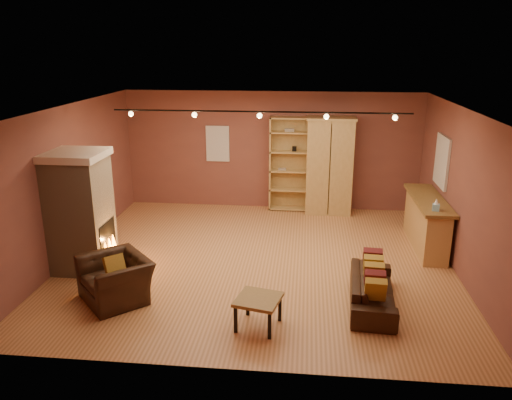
# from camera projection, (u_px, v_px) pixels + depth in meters

# --- Properties ---
(floor) EXTENTS (7.00, 7.00, 0.00)m
(floor) POSITION_uv_depth(u_px,v_px,m) (258.00, 261.00, 9.24)
(floor) COLOR #A26539
(floor) RESTS_ON ground
(ceiling) EXTENTS (7.00, 7.00, 0.00)m
(ceiling) POSITION_uv_depth(u_px,v_px,m) (258.00, 108.00, 8.40)
(ceiling) COLOR brown
(ceiling) RESTS_ON back_wall
(back_wall) EXTENTS (7.00, 0.02, 2.80)m
(back_wall) POSITION_uv_depth(u_px,v_px,m) (272.00, 151.00, 11.91)
(back_wall) COLOR brown
(back_wall) RESTS_ON floor
(left_wall) EXTENTS (0.02, 6.50, 2.80)m
(left_wall) POSITION_uv_depth(u_px,v_px,m) (69.00, 183.00, 9.16)
(left_wall) COLOR brown
(left_wall) RESTS_ON floor
(right_wall) EXTENTS (0.02, 6.50, 2.80)m
(right_wall) POSITION_uv_depth(u_px,v_px,m) (463.00, 194.00, 8.48)
(right_wall) COLOR brown
(right_wall) RESTS_ON floor
(fireplace) EXTENTS (1.01, 0.98, 2.12)m
(fireplace) POSITION_uv_depth(u_px,v_px,m) (81.00, 211.00, 8.65)
(fireplace) COLOR tan
(fireplace) RESTS_ON floor
(back_window) EXTENTS (0.56, 0.04, 0.86)m
(back_window) POSITION_uv_depth(u_px,v_px,m) (218.00, 144.00, 11.97)
(back_window) COLOR silver
(back_window) RESTS_ON back_wall
(bookcase) EXTENTS (0.92, 0.36, 2.24)m
(bookcase) POSITION_uv_depth(u_px,v_px,m) (289.00, 163.00, 11.83)
(bookcase) COLOR tan
(bookcase) RESTS_ON floor
(armoire) EXTENTS (1.12, 0.64, 2.27)m
(armoire) POSITION_uv_depth(u_px,v_px,m) (329.00, 166.00, 11.58)
(armoire) COLOR tan
(armoire) RESTS_ON floor
(bar_counter) EXTENTS (0.57, 2.10, 1.00)m
(bar_counter) POSITION_uv_depth(u_px,v_px,m) (426.00, 222.00, 9.74)
(bar_counter) COLOR tan
(bar_counter) RESTS_ON floor
(tissue_box) EXTENTS (0.13, 0.13, 0.21)m
(tissue_box) POSITION_uv_depth(u_px,v_px,m) (436.00, 206.00, 8.85)
(tissue_box) COLOR #87BFD8
(tissue_box) RESTS_ON bar_counter
(right_window) EXTENTS (0.05, 0.90, 1.00)m
(right_window) POSITION_uv_depth(u_px,v_px,m) (442.00, 161.00, 9.73)
(right_window) COLOR silver
(right_window) RESTS_ON right_wall
(loveseat) EXTENTS (0.61, 1.70, 0.72)m
(loveseat) POSITION_uv_depth(u_px,v_px,m) (373.00, 284.00, 7.58)
(loveseat) COLOR black
(loveseat) RESTS_ON floor
(armchair) EXTENTS (1.22, 1.24, 0.92)m
(armchair) POSITION_uv_depth(u_px,v_px,m) (115.00, 272.00, 7.72)
(armchair) COLOR black
(armchair) RESTS_ON floor
(coffee_table) EXTENTS (0.71, 0.71, 0.45)m
(coffee_table) POSITION_uv_depth(u_px,v_px,m) (258.00, 302.00, 6.98)
(coffee_table) COLOR olive
(coffee_table) RESTS_ON floor
(track_rail) EXTENTS (5.20, 0.09, 0.13)m
(track_rail) POSITION_uv_depth(u_px,v_px,m) (260.00, 113.00, 8.62)
(track_rail) COLOR black
(track_rail) RESTS_ON ceiling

